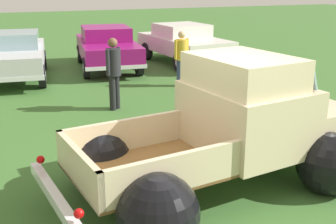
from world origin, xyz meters
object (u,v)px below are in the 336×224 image
at_px(vintage_pickup_truck, 231,135).
at_px(show_car_0, 14,54).
at_px(spectator_1, 114,69).
at_px(show_car_1, 107,46).
at_px(show_car_2, 183,42).
at_px(spectator_0, 181,55).

relative_size(vintage_pickup_truck, show_car_0, 1.04).
relative_size(show_car_0, spectator_1, 2.72).
bearing_deg(vintage_pickup_truck, show_car_0, 98.66).
height_order(vintage_pickup_truck, show_car_1, vintage_pickup_truck).
xyz_separation_m(show_car_0, show_car_2, (5.93, 0.26, 0.00)).
xyz_separation_m(show_car_0, spectator_0, (4.34, -2.93, 0.11)).
bearing_deg(show_car_0, spectator_1, 31.64).
distance_m(vintage_pickup_truck, spectator_1, 4.42).
height_order(spectator_0, spectator_1, spectator_1).
distance_m(show_car_1, spectator_0, 3.61).
distance_m(show_car_2, spectator_0, 3.57).
bearing_deg(spectator_0, vintage_pickup_truck, -35.84).
bearing_deg(show_car_0, show_car_2, 100.94).
relative_size(vintage_pickup_truck, show_car_1, 1.03).
xyz_separation_m(vintage_pickup_truck, spectator_1, (-0.48, 4.39, 0.21)).
bearing_deg(spectator_1, spectator_0, 82.10).
bearing_deg(show_car_0, show_car_1, 106.68).
distance_m(vintage_pickup_truck, show_car_2, 9.73).
relative_size(show_car_1, show_car_2, 1.07).
height_order(show_car_1, show_car_2, same).
height_order(vintage_pickup_truck, spectator_1, vintage_pickup_truck).
distance_m(show_car_2, spectator_1, 6.18).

